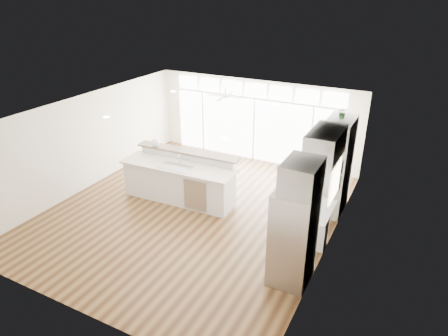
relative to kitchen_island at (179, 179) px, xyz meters
The scene contains 24 objects.
floor 1.00m from the kitchen_island, 28.29° to the right, with size 7.00×8.00×0.02m, color #482C16.
ceiling 2.20m from the kitchen_island, 28.29° to the right, with size 7.00×8.00×0.02m, color silver.
wall_back 3.77m from the kitchen_island, 79.50° to the left, with size 7.00×0.04×2.70m, color white.
wall_front 4.47m from the kitchen_island, 81.22° to the right, with size 7.00×0.04×2.70m, color white.
wall_left 2.94m from the kitchen_island, behind, with size 0.04×8.00×2.70m, color white.
wall_right 4.25m from the kitchen_island, ahead, with size 0.04×8.00×2.70m, color white.
glass_wall 3.66m from the kitchen_island, 79.33° to the left, with size 5.80×0.06×2.08m, color white.
transom_row 4.04m from the kitchen_island, 79.33° to the left, with size 5.90×0.06×0.40m, color white.
desk_window 4.23m from the kitchen_island, ahead, with size 0.04×0.85×0.85m, color white.
ceiling_fan 3.06m from the kitchen_island, 85.92° to the left, with size 1.16×1.16×0.32m, color white.
recessed_lights 2.16m from the kitchen_island, 13.57° to the right, with size 3.40×3.00×0.02m, color beige.
oven_cabinet 4.15m from the kitchen_island, 20.50° to the left, with size 0.64×1.20×2.50m, color silver.
desk_nook 3.81m from the kitchen_island, ahead, with size 0.72×1.30×0.76m, color silver.
upper_cabinets 4.21m from the kitchen_island, ahead, with size 0.64×1.30×0.64m, color silver.
refrigerator 4.17m from the kitchen_island, 24.35° to the right, with size 0.76×0.90×2.00m, color #ACABB0.
fridge_cabinet 4.53m from the kitchen_island, 24.02° to the right, with size 0.64×0.90×0.60m, color silver.
framed_photos 4.24m from the kitchen_island, ahead, with size 0.06×0.22×0.80m, color black.
kitchen_island is the anchor object (origin of this frame).
rug 3.34m from the kitchen_island, ahead, with size 0.88×0.63×0.01m, color #332110.
office_chair 3.64m from the kitchen_island, ahead, with size 0.56×0.52×1.08m, color black.
fishbowl 1.28m from the kitchen_island, 159.49° to the left, with size 0.25×0.25×0.25m, color silver.
monitor 3.74m from the kitchen_island, ahead, with size 0.09×0.54×0.45m, color black.
keyboard 3.56m from the kitchen_island, ahead, with size 0.13×0.34×0.02m, color silver.
potted_plant 4.55m from the kitchen_island, 20.50° to the left, with size 0.25×0.27×0.21m, color #214E22.
Camera 1 is at (4.88, -7.69, 5.42)m, focal length 32.00 mm.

